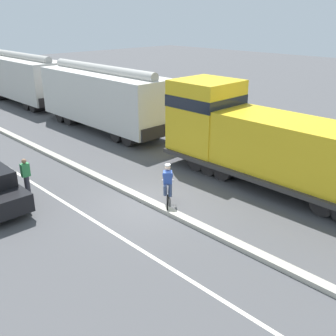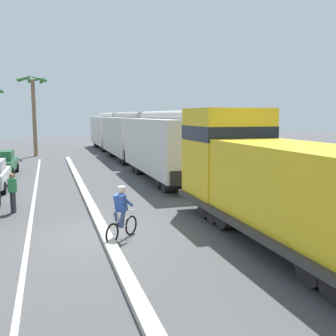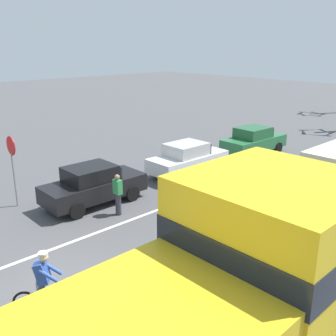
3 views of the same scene
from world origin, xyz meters
The scene contains 9 objects.
ground_plane centered at (0.00, 0.00, 0.00)m, with size 120.00×120.00×0.00m, color #4C4C4F.
median_curb centered at (0.00, 6.00, 0.08)m, with size 0.36×36.00×0.16m, color #B2AD9E.
lane_stripe centered at (-2.40, 6.00, 0.00)m, with size 0.14×36.00×0.01m, color silver.
parked_car_black centered at (-4.67, 4.13, 0.82)m, with size 1.87×4.22×1.62m.
parked_car_white centered at (-4.66, 9.60, 0.82)m, with size 1.88×4.22×1.62m.
parked_car_green centered at (-4.65, 15.17, 0.82)m, with size 1.96×4.27×1.62m.
cyclist centered at (0.46, -0.55, 0.82)m, with size 1.25×1.25×1.71m.
stop_sign centered at (-6.58, 1.74, 2.02)m, with size 0.76×0.08×2.88m.
pedestrian_by_cars centered at (-3.11, 4.20, 0.85)m, with size 0.34×0.22×1.62m.
Camera 3 is at (8.25, -3.89, 6.28)m, focal length 42.00 mm.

